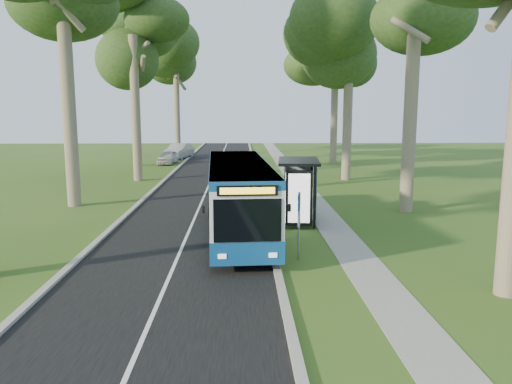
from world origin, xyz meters
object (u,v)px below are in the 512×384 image
(car_silver, at_px, (179,151))
(bus_stop_sign, at_px, (299,218))
(litter_bin, at_px, (288,203))
(bus, at_px, (238,196))
(car_white, at_px, (168,157))
(bus_shelter, at_px, (303,179))

(car_silver, bearing_deg, bus_stop_sign, -62.40)
(bus_stop_sign, xyz_separation_m, litter_bin, (0.38, 8.40, -1.07))
(bus_stop_sign, xyz_separation_m, car_silver, (-8.83, 37.19, -0.69))
(bus, bearing_deg, car_silver, 98.15)
(bus_stop_sign, bearing_deg, car_silver, 118.85)
(car_white, bearing_deg, bus_stop_sign, -68.21)
(litter_bin, height_order, car_white, car_white)
(bus_shelter, distance_m, car_white, 28.24)
(car_silver, bearing_deg, bus_shelter, -58.75)
(litter_bin, bearing_deg, bus_shelter, -80.91)
(litter_bin, bearing_deg, bus, -120.15)
(bus, bearing_deg, litter_bin, 56.65)
(bus_stop_sign, height_order, litter_bin, bus_stop_sign)
(bus_stop_sign, bearing_deg, litter_bin, 102.92)
(bus_shelter, distance_m, car_silver, 33.01)
(bus_stop_sign, relative_size, car_white, 0.62)
(car_white, distance_m, car_silver, 5.23)
(bus_stop_sign, distance_m, litter_bin, 8.48)
(car_white, bearing_deg, bus_shelter, -63.41)
(bus_shelter, relative_size, litter_bin, 4.02)
(bus, relative_size, litter_bin, 13.07)
(bus_shelter, relative_size, car_silver, 0.71)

